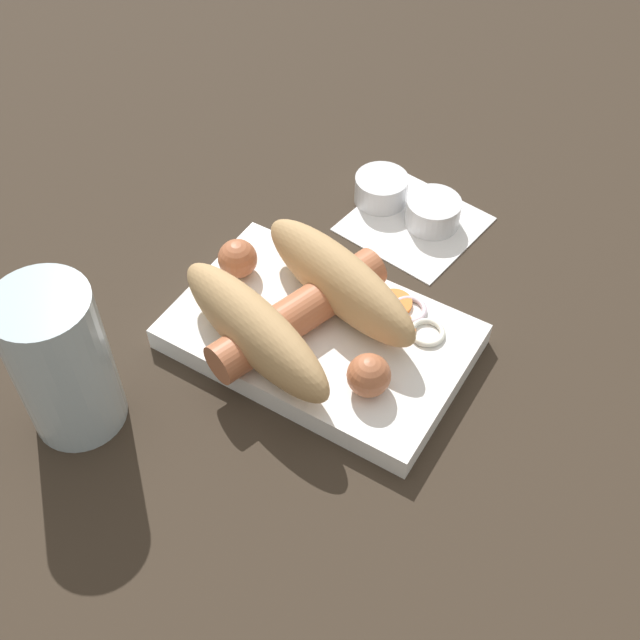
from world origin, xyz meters
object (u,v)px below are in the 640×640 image
object	(u,v)px
bread_roll	(296,303)
condiment_cup_far	(381,191)
sausage	(299,313)
condiment_cup_near	(433,214)
drink_glass	(62,362)
food_tray	(320,336)

from	to	relation	value
bread_roll	condiment_cup_far	distance (m)	0.20
sausage	condiment_cup_near	size ratio (longest dim) A/B	3.66
condiment_cup_near	drink_glass	size ratio (longest dim) A/B	0.39
food_tray	drink_glass	xyz separation A→B (m)	(0.12, 0.16, 0.06)
food_tray	bread_roll	xyz separation A→B (m)	(0.02, 0.01, 0.04)
condiment_cup_far	condiment_cup_near	bearing A→B (deg)	175.73
condiment_cup_near	sausage	bearing A→B (deg)	81.49
sausage	condiment_cup_near	distance (m)	0.20
food_tray	drink_glass	bearing A→B (deg)	51.91
food_tray	sausage	world-z (taller)	sausage
food_tray	condiment_cup_near	xyz separation A→B (m)	(-0.01, -0.18, 0.00)
sausage	condiment_cup_far	xyz separation A→B (m)	(0.03, -0.20, -0.03)
condiment_cup_near	drink_glass	distance (m)	0.37
bread_roll	condiment_cup_far	bearing A→B (deg)	-82.00
food_tray	sausage	xyz separation A→B (m)	(0.01, 0.01, 0.03)
food_tray	condiment_cup_far	distance (m)	0.19
food_tray	condiment_cup_far	bearing A→B (deg)	-76.68
food_tray	bread_roll	world-z (taller)	bread_roll
bread_roll	condiment_cup_far	size ratio (longest dim) A/B	3.85
drink_glass	bread_roll	bearing A→B (deg)	-125.85
drink_glass	food_tray	bearing A→B (deg)	-128.09
condiment_cup_near	drink_glass	xyz separation A→B (m)	(0.14, 0.34, 0.05)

